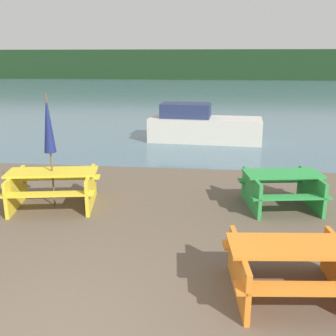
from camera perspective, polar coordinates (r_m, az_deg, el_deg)
The scene contains 7 objects.
water at distance 35.84m, azimuth 3.54°, elevation 10.94°, with size 60.00×50.00×0.00m.
far_treeline at distance 55.70m, azimuth 4.60°, elevation 14.72°, with size 80.00×1.60×4.00m.
picnic_table_orange at distance 5.52m, azimuth 17.54°, elevation -13.18°, with size 1.78×1.53×0.72m.
picnic_table_yellow at distance 8.56m, azimuth -16.32°, elevation -2.34°, with size 2.04×1.68×0.77m.
picnic_table_green at distance 8.51m, azimuth 16.18°, elevation -2.62°, with size 1.75×1.61×0.75m.
umbrella_navy at distance 8.27m, azimuth -16.99°, elevation 6.01°, with size 0.24×0.24×2.35m.
boat at distance 14.77m, azimuth 4.98°, elevation 6.02°, with size 4.21×1.85×1.39m.
Camera 1 is at (1.67, -3.43, 3.05)m, focal length 42.00 mm.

